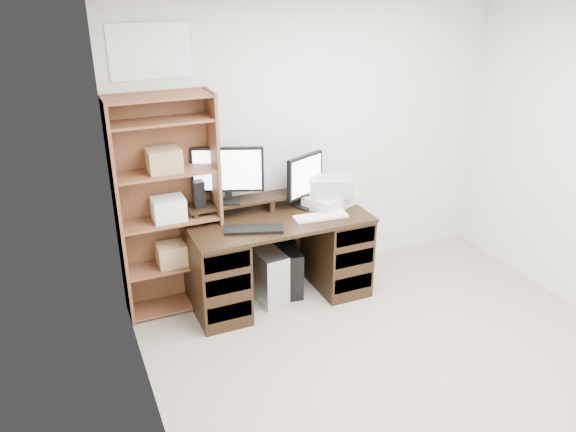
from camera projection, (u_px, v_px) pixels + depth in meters
room at (466, 229)px, 3.23m from camera, size 3.54×4.04×2.54m
desk at (278, 256)px, 4.77m from camera, size 1.50×0.70×0.75m
riser_shelf at (268, 199)px, 4.76m from camera, size 1.40×0.22×0.12m
monitor_wide at (228, 172)px, 4.52m from camera, size 0.56×0.25×0.47m
monitor_small at (305, 179)px, 4.76m from camera, size 0.39×0.23×0.45m
speaker at (198, 194)px, 4.48m from camera, size 0.09×0.09×0.22m
keyboard_black at (254, 229)px, 4.38m from camera, size 0.48×0.29×0.03m
keyboard_white at (321, 217)px, 4.62m from camera, size 0.46×0.18×0.02m
mouse at (340, 211)px, 4.72m from camera, size 0.09×0.07×0.03m
printer at (330, 200)px, 4.85m from camera, size 0.50×0.44×0.10m
basket at (330, 186)px, 4.80m from camera, size 0.43×0.36×0.15m
tower_silver at (266, 274)px, 4.81m from camera, size 0.25×0.48×0.47m
tower_black at (288, 269)px, 4.94m from camera, size 0.25×0.45×0.42m
bookshelf at (168, 206)px, 4.42m from camera, size 0.80×0.30×1.80m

